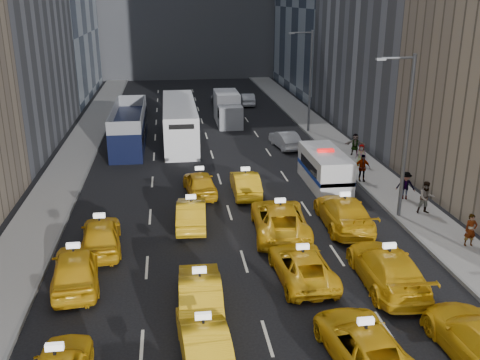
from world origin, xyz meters
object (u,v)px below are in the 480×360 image
at_px(pedestrian_0, 471,230).
at_px(box_truck, 228,109).
at_px(city_bus, 180,122).
at_px(double_decker, 129,127).
at_px(nypd_van, 325,169).

bearing_deg(pedestrian_0, box_truck, 110.19).
relative_size(city_bus, box_truck, 1.95).
xyz_separation_m(double_decker, city_bus, (4.16, 0.98, 0.05)).
height_order(city_bus, pedestrian_0, city_bus).
bearing_deg(pedestrian_0, double_decker, 132.44).
xyz_separation_m(double_decker, pedestrian_0, (17.63, -21.73, -0.60)).
bearing_deg(pedestrian_0, city_bus, 124.05).
xyz_separation_m(nypd_van, city_bus, (-9.02, 12.76, 0.52)).
distance_m(double_decker, pedestrian_0, 27.98).
xyz_separation_m(double_decker, box_truck, (8.94, 7.03, -0.13)).
height_order(double_decker, city_bus, city_bus).
relative_size(nypd_van, city_bus, 0.45).
height_order(nypd_van, double_decker, double_decker).
xyz_separation_m(city_bus, pedestrian_0, (13.46, -22.71, -0.65)).
xyz_separation_m(box_truck, pedestrian_0, (8.68, -28.76, -0.47)).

